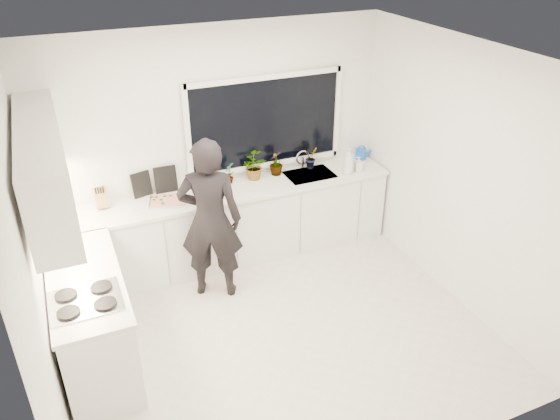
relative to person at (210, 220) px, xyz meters
name	(u,v)px	position (x,y,z in m)	size (l,w,h in m)	color
floor	(277,333)	(0.36, -0.90, -0.91)	(4.00, 3.50, 0.02)	beige
wall_back	(216,145)	(0.36, 0.86, 0.45)	(4.00, 0.02, 2.70)	white
wall_left	(32,267)	(-1.65, -0.90, 0.45)	(0.02, 3.50, 2.70)	white
wall_right	(459,176)	(2.37, -0.90, 0.45)	(0.02, 3.50, 2.70)	white
ceiling	(276,59)	(0.36, -0.90, 1.81)	(4.00, 3.50, 0.02)	white
window	(266,122)	(0.96, 0.83, 0.65)	(1.80, 0.02, 1.00)	black
base_cabinets_back	(229,226)	(0.36, 0.55, -0.46)	(3.92, 0.58, 0.88)	white
base_cabinets_left	(93,321)	(-1.31, -0.55, -0.46)	(0.58, 1.60, 0.88)	white
countertop_back	(227,192)	(0.36, 0.54, 0.00)	(3.94, 0.62, 0.04)	silver
countertop_left	(84,280)	(-1.31, -0.55, 0.00)	(0.62, 1.60, 0.04)	silver
upper_cabinets	(44,166)	(-1.43, -0.20, 0.95)	(0.34, 2.10, 0.70)	white
sink	(310,178)	(1.41, 0.55, -0.03)	(0.58, 0.42, 0.14)	silver
faucet	(303,160)	(1.41, 0.75, 0.13)	(0.03, 0.03, 0.22)	silver
stovetop	(86,300)	(-1.33, -0.90, 0.03)	(0.56, 0.48, 0.03)	black
person	(210,220)	(0.00, 0.00, 0.00)	(0.66, 0.43, 1.80)	black
pizza_tray	(169,201)	(-0.31, 0.52, 0.03)	(0.40, 0.30, 0.03)	silver
pizza	(168,200)	(-0.31, 0.52, 0.05)	(0.37, 0.26, 0.01)	red
watering_can	(361,154)	(2.21, 0.71, 0.08)	(0.14, 0.14, 0.13)	blue
paper_towel_roll	(50,207)	(-1.49, 0.65, 0.15)	(0.11, 0.11, 0.26)	white
knife_block	(101,198)	(-0.98, 0.69, 0.13)	(0.13, 0.10, 0.22)	#9F6F4A
utensil_crock	(56,248)	(-1.49, -0.10, 0.10)	(0.13, 0.13, 0.16)	silver
picture_frame_large	(141,184)	(-0.53, 0.79, 0.16)	(0.22, 0.02, 0.28)	black
picture_frame_small	(166,179)	(-0.26, 0.79, 0.17)	(0.25, 0.02, 0.30)	black
herb_plants	(263,165)	(0.88, 0.71, 0.17)	(1.20, 0.36, 0.32)	#26662D
soap_bottles	(351,162)	(1.88, 0.40, 0.16)	(0.28, 0.17, 0.32)	#D8BF66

